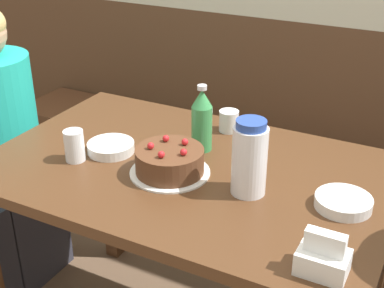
{
  "coord_description": "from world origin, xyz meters",
  "views": [
    {
      "loc": [
        0.66,
        -1.24,
        1.53
      ],
      "look_at": [
        -0.01,
        0.05,
        0.81
      ],
      "focal_mm": 50.0,
      "sensor_mm": 36.0,
      "label": 1
    }
  ],
  "objects": [
    {
      "name": "person_teal_shirt",
      "position": [
        -0.86,
        0.06,
        0.54
      ],
      "size": [
        0.34,
        0.31,
        1.14
      ],
      "color": "#33333D",
      "rests_on": "ground_plane"
    },
    {
      "name": "glass_water_tall",
      "position": [
        0.01,
        0.29,
        0.79
      ],
      "size": [
        0.07,
        0.07,
        0.07
      ],
      "color": "silver",
      "rests_on": "dining_table"
    },
    {
      "name": "bowl_rice_small",
      "position": [
        -0.26,
        -0.03,
        0.77
      ],
      "size": [
        0.15,
        0.15,
        0.03
      ],
      "color": "white",
      "rests_on": "dining_table"
    },
    {
      "name": "birthday_cake",
      "position": [
        -0.03,
        -0.06,
        0.79
      ],
      "size": [
        0.24,
        0.24,
        0.1
      ],
      "color": "white",
      "rests_on": "dining_table"
    },
    {
      "name": "soju_bottle",
      "position": [
        -0.01,
        0.12,
        0.86
      ],
      "size": [
        0.07,
        0.07,
        0.22
      ],
      "color": "#388E4C",
      "rests_on": "dining_table"
    },
    {
      "name": "water_pitcher",
      "position": [
        0.22,
        -0.05,
        0.86
      ],
      "size": [
        0.1,
        0.1,
        0.22
      ],
      "color": "white",
      "rests_on": "dining_table"
    },
    {
      "name": "dining_table",
      "position": [
        0.0,
        0.0,
        0.65
      ],
      "size": [
        1.21,
        0.78,
        0.76
      ],
      "color": "#4C2D19",
      "rests_on": "ground_plane"
    },
    {
      "name": "glass_tumbler_short",
      "position": [
        -0.32,
        -0.12,
        0.8
      ],
      "size": [
        0.06,
        0.06,
        0.1
      ],
      "color": "silver",
      "rests_on": "dining_table"
    },
    {
      "name": "napkin_holder",
      "position": [
        0.49,
        -0.29,
        0.79
      ],
      "size": [
        0.11,
        0.08,
        0.11
      ],
      "color": "white",
      "rests_on": "dining_table"
    },
    {
      "name": "bowl_soup_white",
      "position": [
        0.47,
        -0.01,
        0.77
      ],
      "size": [
        0.15,
        0.15,
        0.03
      ],
      "color": "white",
      "rests_on": "dining_table"
    },
    {
      "name": "bench_seat",
      "position": [
        0.0,
        0.83,
        0.22
      ],
      "size": [
        2.76,
        0.38,
        0.43
      ],
      "color": "#56331E",
      "rests_on": "ground_plane"
    }
  ]
}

